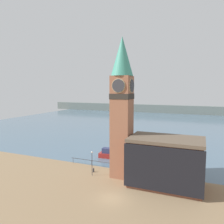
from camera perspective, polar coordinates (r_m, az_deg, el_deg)
name	(u,v)px	position (r m, az deg, el deg)	size (l,w,h in m)	color
ground_plane	(113,198)	(32.75, 0.18, -21.60)	(160.00, 160.00, 0.00)	#846B4C
water	(174,124)	(99.19, 15.92, -2.92)	(160.00, 120.00, 0.00)	slate
far_shoreline	(182,110)	(138.41, 17.89, 0.59)	(180.00, 3.00, 5.00)	slate
pier_railing	(92,161)	(44.45, -5.34, -12.65)	(9.21, 0.08, 1.09)	#333338
clock_tower	(122,104)	(36.97, 2.61, 2.16)	(3.70, 3.70, 23.81)	#935B42
pier_building	(166,162)	(35.94, 13.81, -12.53)	(11.39, 6.96, 7.66)	brown
boat_near	(113,155)	(48.85, 0.29, -11.07)	(6.99, 2.48, 2.12)	maroon
mooring_bollard_near	(94,170)	(41.51, -4.85, -14.82)	(0.30, 0.30, 0.74)	#2D2D33
lamp_post	(92,159)	(39.23, -5.26, -12.07)	(0.32, 0.32, 4.34)	#2D2D33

